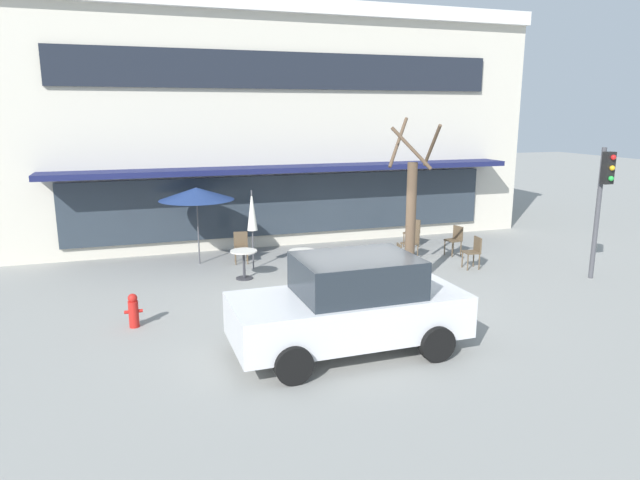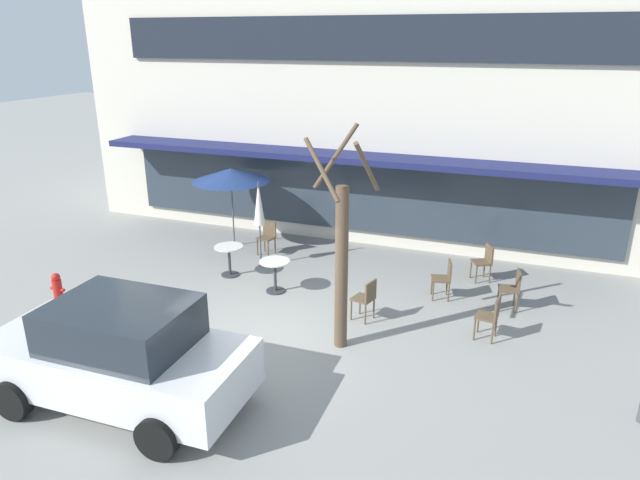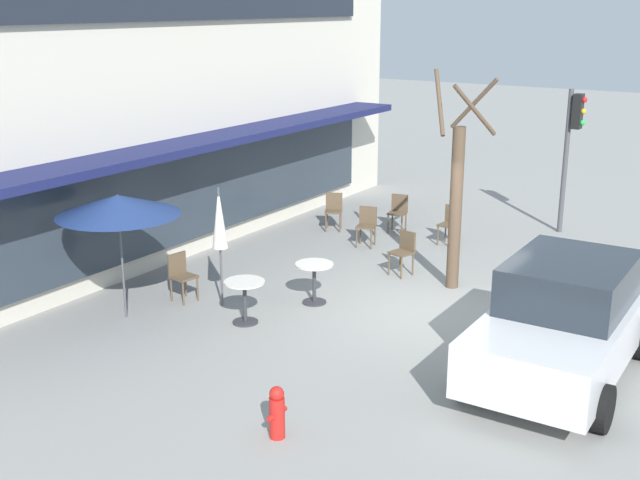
# 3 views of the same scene
# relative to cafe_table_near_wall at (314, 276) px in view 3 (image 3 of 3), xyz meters

# --- Properties ---
(ground_plane) EXTENTS (80.00, 80.00, 0.00)m
(ground_plane) POSITION_rel_cafe_table_near_wall_xyz_m (0.70, -2.17, -0.52)
(ground_plane) COLOR gray
(building_facade) EXTENTS (17.21, 9.10, 7.64)m
(building_facade) POSITION_rel_cafe_table_near_wall_xyz_m (0.70, 7.80, 3.30)
(building_facade) COLOR beige
(building_facade) RESTS_ON ground
(cafe_table_near_wall) EXTENTS (0.70, 0.70, 0.76)m
(cafe_table_near_wall) POSITION_rel_cafe_table_near_wall_xyz_m (0.00, 0.00, 0.00)
(cafe_table_near_wall) COLOR #333338
(cafe_table_near_wall) RESTS_ON ground
(cafe_table_streetside) EXTENTS (0.70, 0.70, 0.76)m
(cafe_table_streetside) POSITION_rel_cafe_table_near_wall_xyz_m (-1.45, 0.47, 0.00)
(cafe_table_streetside) COLOR #333338
(cafe_table_streetside) RESTS_ON ground
(patio_umbrella_green_folded) EXTENTS (0.28, 0.28, 2.20)m
(patio_umbrella_green_folded) POSITION_rel_cafe_table_near_wall_xyz_m (-1.02, 1.33, 1.11)
(patio_umbrella_green_folded) COLOR #4C4C51
(patio_umbrella_green_folded) RESTS_ON ground
(patio_umbrella_cream_folded) EXTENTS (2.10, 2.10, 2.20)m
(patio_umbrella_cream_folded) POSITION_rel_cafe_table_near_wall_xyz_m (-2.37, 2.40, 1.51)
(patio_umbrella_cream_folded) COLOR #4C4C51
(patio_umbrella_cream_folded) RESTS_ON ground
(cafe_chair_0) EXTENTS (0.54, 0.54, 0.89)m
(cafe_chair_0) POSITION_rel_cafe_table_near_wall_xyz_m (4.41, 2.33, 0.01)
(cafe_chair_0) COLOR brown
(cafe_chair_0) RESTS_ON ground
(cafe_chair_1) EXTENTS (0.49, 0.49, 0.89)m
(cafe_chair_1) POSITION_rel_cafe_table_near_wall_xyz_m (3.68, 0.99, 0.01)
(cafe_chair_1) COLOR brown
(cafe_chair_1) RESTS_ON ground
(cafe_chair_2) EXTENTS (0.45, 0.45, 0.89)m
(cafe_chair_2) POSITION_rel_cafe_table_near_wall_xyz_m (-1.21, 2.14, 0.01)
(cafe_chair_2) COLOR brown
(cafe_chair_2) RESTS_ON ground
(cafe_chair_3) EXTENTS (0.47, 0.47, 0.89)m
(cafe_chair_3) POSITION_rel_cafe_table_near_wall_xyz_m (5.12, 0.95, 0.01)
(cafe_chair_3) COLOR brown
(cafe_chair_3) RESTS_ON ground
(cafe_chair_4) EXTENTS (0.49, 0.49, 0.89)m
(cafe_chair_4) POSITION_rel_cafe_table_near_wall_xyz_m (2.34, -0.63, 0.01)
(cafe_chair_4) COLOR brown
(cafe_chair_4) RESTS_ON ground
(cafe_chair_5) EXTENTS (0.44, 0.44, 0.89)m
(cafe_chair_5) POSITION_rel_cafe_table_near_wall_xyz_m (4.80, -0.55, 0.01)
(cafe_chair_5) COLOR brown
(cafe_chair_5) RESTS_ON ground
(parked_sedan) EXTENTS (4.22, 2.07, 1.76)m
(parked_sedan) POSITION_rel_cafe_table_near_wall_xyz_m (-0.50, -4.68, 0.36)
(parked_sedan) COLOR silver
(parked_sedan) RESTS_ON ground
(street_tree) EXTENTS (1.24, 1.27, 4.14)m
(street_tree) POSITION_rel_cafe_table_near_wall_xyz_m (2.17, -1.77, 1.28)
(street_tree) COLOR brown
(street_tree) RESTS_ON ground
(traffic_light_pole) EXTENTS (0.26, 0.44, 3.40)m
(traffic_light_pole) POSITION_rel_cafe_table_near_wall_xyz_m (7.21, -2.43, 1.78)
(traffic_light_pole) COLOR #47474C
(traffic_light_pole) RESTS_ON ground
(fire_hydrant) EXTENTS (0.36, 0.20, 0.71)m
(fire_hydrant) POSITION_rel_cafe_table_near_wall_xyz_m (-4.22, -2.21, -0.16)
(fire_hydrant) COLOR red
(fire_hydrant) RESTS_ON ground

